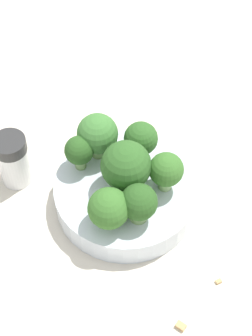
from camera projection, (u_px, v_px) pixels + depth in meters
name	position (u px, v px, depth m)	size (l,w,h in m)	color
ground_plane	(126.00, 201.00, 0.65)	(3.00, 3.00, 0.00)	beige
bowl	(126.00, 193.00, 0.64)	(0.16, 0.16, 0.03)	silver
broccoli_floret_0	(123.00, 166.00, 0.60)	(0.05, 0.05, 0.06)	#7A9E5B
broccoli_floret_1	(98.00, 135.00, 0.62)	(0.05, 0.05, 0.06)	#7A9E5B
broccoli_floret_2	(79.00, 151.00, 0.62)	(0.03, 0.03, 0.05)	#7A9E5B
broccoli_floret_3	(109.00, 209.00, 0.57)	(0.04, 0.04, 0.05)	#8EB770
broccoli_floret_4	(166.00, 174.00, 0.60)	(0.04, 0.04, 0.05)	#8EB770
broccoli_floret_5	(139.00, 203.00, 0.58)	(0.04, 0.04, 0.05)	#7A9E5B
broccoli_floret_6	(141.00, 140.00, 0.63)	(0.04, 0.04, 0.05)	#8EB770
pepper_shaker	(13.00, 160.00, 0.64)	(0.04, 0.04, 0.07)	silver
almond_crumb_0	(181.00, 325.00, 0.55)	(0.01, 0.01, 0.01)	tan
almond_crumb_1	(219.00, 281.00, 0.58)	(0.01, 0.00, 0.01)	tan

